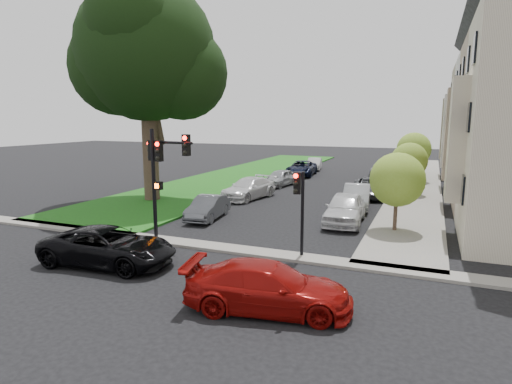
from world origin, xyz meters
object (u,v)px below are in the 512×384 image
at_px(eucalyptus, 145,52).
at_px(car_parked_5, 208,208).
at_px(small_tree_a, 397,180).
at_px(small_tree_c, 414,149).
at_px(car_cross_near, 108,246).
at_px(car_parked_3, 379,176).
at_px(car_cross_far, 268,287).
at_px(car_parked_0, 345,208).
at_px(car_parked_8, 302,168).
at_px(car_parked_7, 280,178).
at_px(traffic_signal_main, 161,164).
at_px(traffic_signal_secondary, 300,198).
at_px(car_parked_2, 371,188).
at_px(car_parked_4, 385,167).
at_px(car_parked_1, 357,196).
at_px(car_parked_9, 314,164).
at_px(small_tree_b, 409,161).
at_px(car_parked_6, 249,188).

bearing_deg(eucalyptus, car_parked_5, -27.92).
height_order(small_tree_a, small_tree_c, small_tree_c).
relative_size(car_cross_near, car_parked_3, 1.24).
xyz_separation_m(car_cross_far, car_parked_0, (0.06, 11.22, 0.10)).
bearing_deg(car_parked_5, small_tree_c, 55.40).
xyz_separation_m(car_parked_0, car_parked_8, (-7.47, 17.46, -0.09)).
relative_size(small_tree_a, car_cross_far, 0.81).
distance_m(small_tree_a, small_tree_c, 17.82).
bearing_deg(car_parked_8, eucalyptus, -115.03).
relative_size(car_cross_far, car_parked_7, 1.21).
xyz_separation_m(traffic_signal_main, car_parked_0, (7.01, 6.28, -2.66)).
xyz_separation_m(traffic_signal_secondary, car_parked_2, (0.88, 14.68, -1.73)).
height_order(car_cross_far, car_parked_4, car_parked_4).
xyz_separation_m(traffic_signal_main, car_parked_1, (6.95, 10.45, -2.73)).
distance_m(car_parked_1, car_parked_3, 10.21).
relative_size(traffic_signal_main, car_parked_9, 1.30).
height_order(traffic_signal_main, car_parked_3, traffic_signal_main).
height_order(car_parked_0, car_parked_8, car_parked_0).
height_order(small_tree_a, car_parked_1, small_tree_a).
height_order(car_parked_2, car_parked_7, car_parked_7).
relative_size(traffic_signal_secondary, car_parked_2, 0.71).
xyz_separation_m(traffic_signal_main, car_parked_2, (7.27, 14.64, -2.78)).
bearing_deg(car_parked_8, traffic_signal_secondary, -79.40).
distance_m(traffic_signal_secondary, car_parked_5, 8.09).
relative_size(small_tree_a, car_parked_7, 0.97).
xyz_separation_m(car_cross_far, car_parked_1, (0.00, 15.39, 0.02)).
distance_m(eucalyptus, traffic_signal_secondary, 16.40).
height_order(car_parked_2, car_parked_9, car_parked_2).
bearing_deg(car_cross_near, small_tree_b, -30.77).
xyz_separation_m(small_tree_c, car_parked_8, (-10.07, 0.53, -2.14)).
height_order(small_tree_a, traffic_signal_main, traffic_signal_main).
distance_m(car_parked_2, car_parked_4, 12.94).
height_order(traffic_signal_main, car_parked_1, traffic_signal_main).
height_order(car_cross_near, car_parked_6, car_parked_6).
bearing_deg(car_parked_7, eucalyptus, -112.96).
xyz_separation_m(car_parked_2, car_parked_6, (-7.73, -3.84, 0.04)).
bearing_deg(car_parked_4, traffic_signal_main, -99.45).
bearing_deg(eucalyptus, car_cross_far, -43.73).
bearing_deg(small_tree_c, car_cross_near, -109.71).
bearing_deg(car_parked_7, small_tree_c, 42.14).
bearing_deg(car_parked_9, eucalyptus, -114.74).
relative_size(eucalyptus, car_parked_8, 2.74).
bearing_deg(eucalyptus, traffic_signal_main, -50.95).
xyz_separation_m(small_tree_c, car_parked_2, (-2.33, -8.56, -2.18)).
relative_size(car_parked_1, car_parked_2, 0.90).
distance_m(small_tree_b, car_parked_6, 11.57).
height_order(small_tree_a, car_parked_2, small_tree_a).
bearing_deg(small_tree_a, car_parked_4, 96.94).
bearing_deg(car_parked_0, car_parked_1, 87.22).
bearing_deg(car_parked_9, small_tree_a, -76.45).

